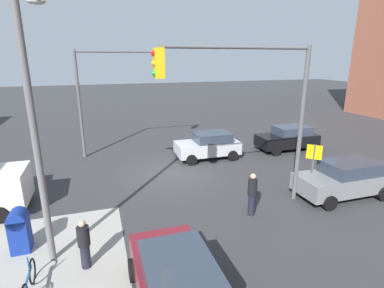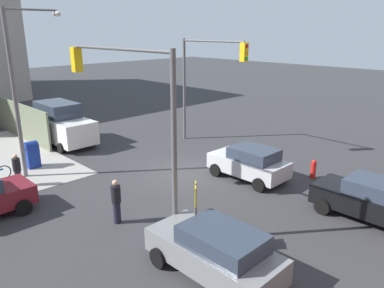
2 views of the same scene
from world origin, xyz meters
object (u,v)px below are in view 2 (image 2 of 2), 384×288
Objects in this scene: fire_hydrant at (313,169)px; pedestrian_crossing at (116,201)px; hatchback_silver at (250,163)px; traffic_signal_se_corner at (206,71)px; traffic_signal_nw_corner at (128,99)px; street_lamp_corner at (21,81)px; mailbox_blue at (32,154)px; van_white_delivery at (61,124)px; coupe_gray at (215,251)px; pedestrian_waiting at (17,170)px; sedan_black at (371,199)px.

fire_hydrant is 9.88m from pedestrian_crossing.
fire_hydrant is 0.24× the size of hatchback_silver.
traffic_signal_se_corner is 11.35m from pedestrian_crossing.
traffic_signal_nw_corner is 0.81× the size of street_lamp_corner.
fire_hydrant is (-10.18, -9.63, -4.22)m from street_lamp_corner.
street_lamp_corner is 4.09m from mailbox_blue.
van_white_delivery reaches higher than mailbox_blue.
traffic_signal_se_corner is 6.91× the size of fire_hydrant.
fire_hydrant is at bearing -157.21° from van_white_delivery.
mailbox_blue is (3.62, 9.50, -3.84)m from traffic_signal_se_corner.
coupe_gray is 7.87m from hatchback_silver.
street_lamp_corner reaches higher than pedestrian_waiting.
coupe_gray is 4.76m from pedestrian_crossing.
coupe_gray is at bearing 100.83° from fire_hydrant.
hatchback_silver is at bearing -163.14° from van_white_delivery.
pedestrian_crossing reaches higher than mailbox_blue.
pedestrian_crossing is (0.08, 0.70, -3.77)m from traffic_signal_nw_corner.
traffic_signal_nw_corner is 9.88m from sedan_black.
pedestrian_crossing is (4.75, 0.25, 0.07)m from coupe_gray.
traffic_signal_se_corner reaches higher than hatchback_silver.
fire_hydrant is 14.11m from pedestrian_waiting.
hatchback_silver is (-0.77, -6.38, -3.84)m from traffic_signal_nw_corner.
mailbox_blue is 4.47m from van_white_delivery.
traffic_signal_nw_corner is 4.17× the size of pedestrian_waiting.
coupe_gray is 2.71× the size of pedestrian_waiting.
coupe_gray is 16.35m from van_white_delivery.
traffic_signal_se_corner is 1.54× the size of coupe_gray.
sedan_black reaches higher than fire_hydrant.
traffic_signal_se_corner is 10.27m from street_lamp_corner.
sedan_black is 1.04× the size of hatchback_silver.
pedestrian_crossing is at bearing 115.27° from traffic_signal_se_corner.
fire_hydrant is at bearing -32.92° from sedan_black.
traffic_signal_nw_corner reaches higher than pedestrian_crossing.
coupe_gray and sedan_black have the same top height.
traffic_signal_nw_corner is 3.72× the size of pedestrian_crossing.
traffic_signal_nw_corner is at bearing 117.36° from traffic_signal_se_corner.
mailbox_blue is at bearing 3.46° from traffic_signal_nw_corner.
street_lamp_corner reaches higher than traffic_signal_se_corner.
street_lamp_corner is at bearing 43.42° from fire_hydrant.
traffic_signal_nw_corner is 10.13m from traffic_signal_se_corner.
pedestrian_crossing reaches higher than pedestrian_waiting.
traffic_signal_se_corner is 13.80m from coupe_gray.
van_white_delivery is at bearing -13.37° from traffic_signal_nw_corner.
sedan_black reaches higher than pedestrian_waiting.
traffic_signal_se_corner is 4.55× the size of mailbox_blue.
coupe_gray is at bearing 174.46° from traffic_signal_nw_corner.
traffic_signal_nw_corner is 3.83m from pedestrian_crossing.
van_white_delivery is at bearing 43.22° from traffic_signal_se_corner.
pedestrian_waiting is at bearing 81.62° from traffic_signal_se_corner.
hatchback_silver reaches higher than fire_hydrant.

